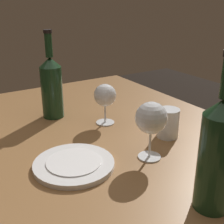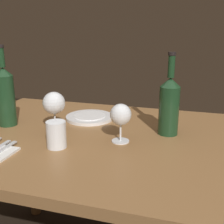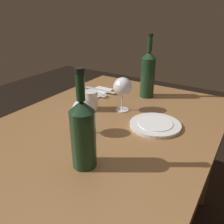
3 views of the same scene
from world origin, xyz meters
name	(u,v)px [view 1 (image 1 of 3)]	position (x,y,z in m)	size (l,w,h in m)	color
dining_table	(110,158)	(0.00, 0.00, 0.65)	(1.30, 0.90, 0.74)	olive
wine_glass_left	(151,119)	(0.19, 0.02, 0.86)	(0.09, 0.09, 0.17)	white
wine_glass_right	(105,96)	(-0.09, 0.04, 0.84)	(0.08, 0.08, 0.15)	white
wine_bottle	(52,86)	(-0.25, -0.10, 0.86)	(0.08, 0.08, 0.32)	#19381E
wine_bottle_second	(217,153)	(0.43, -0.01, 0.87)	(0.08, 0.08, 0.34)	#19381E
water_tumbler	(168,124)	(0.11, 0.15, 0.78)	(0.07, 0.07, 0.10)	white
dinner_plate	(74,164)	(0.12, -0.19, 0.75)	(0.22, 0.22, 0.02)	white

